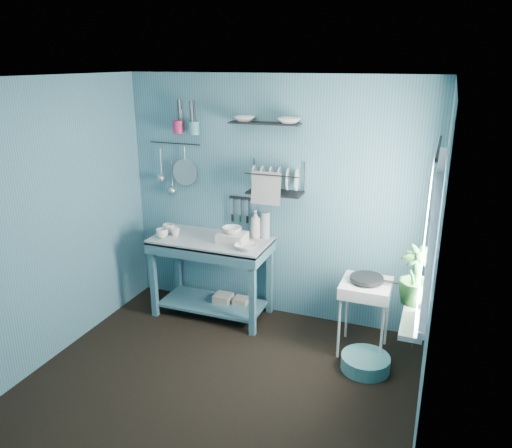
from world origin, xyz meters
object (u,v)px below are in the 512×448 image
(mug_right, at_px, (168,229))
(mug_mid, at_px, (175,232))
(mug_left, at_px, (162,233))
(frying_pan, at_px, (367,278))
(hotplate_stand, at_px, (364,317))
(storage_tin_small, at_px, (241,306))
(floor_basin, at_px, (365,363))
(work_counter, at_px, (212,277))
(wash_tub, at_px, (232,238))
(dish_rack, at_px, (275,178))
(soap_bottle, at_px, (256,224))
(potted_plant, at_px, (416,276))
(colander, at_px, (185,172))
(utensil_cup_teal, at_px, (194,128))
(water_bottle, at_px, (265,225))
(storage_tin_large, at_px, (223,304))
(utensil_cup_magenta, at_px, (178,127))

(mug_right, bearing_deg, mug_mid, -26.57)
(mug_left, height_order, frying_pan, mug_left)
(hotplate_stand, height_order, frying_pan, frying_pan)
(mug_mid, distance_m, storage_tin_small, 1.07)
(mug_right, xyz_separation_m, hotplate_stand, (2.13, -0.15, -0.56))
(floor_basin, bearing_deg, mug_left, 172.48)
(work_counter, relative_size, wash_tub, 4.35)
(storage_tin_small, bearing_deg, work_counter, -165.07)
(mug_left, xyz_separation_m, mug_mid, (0.10, 0.10, -0.00))
(mug_right, distance_m, dish_rack, 1.30)
(mug_mid, xyz_separation_m, storage_tin_small, (0.68, 0.14, -0.81))
(hotplate_stand, bearing_deg, floor_basin, -82.83)
(mug_left, height_order, wash_tub, wash_tub)
(soap_bottle, bearing_deg, dish_rack, -4.76)
(mug_right, xyz_separation_m, potted_plant, (2.56, -0.68, 0.15))
(wash_tub, distance_m, hotplate_stand, 1.49)
(soap_bottle, bearing_deg, wash_tub, -127.69)
(frying_pan, height_order, dish_rack, dish_rack)
(frying_pan, bearing_deg, soap_bottle, 163.63)
(mug_left, xyz_separation_m, soap_bottle, (0.90, 0.36, 0.10))
(work_counter, relative_size, colander, 4.35)
(frying_pan, relative_size, colander, 1.07)
(mug_left, relative_size, soap_bottle, 0.41)
(work_counter, xyz_separation_m, utensil_cup_teal, (-0.27, 0.23, 1.52))
(work_counter, bearing_deg, water_bottle, 32.34)
(mug_left, height_order, floor_basin, mug_left)
(wash_tub, xyz_separation_m, colander, (-0.67, 0.28, 0.56))
(water_bottle, bearing_deg, mug_left, -159.19)
(frying_pan, height_order, storage_tin_large, frying_pan)
(frying_pan, distance_m, dish_rack, 1.31)
(hotplate_stand, relative_size, dish_rack, 1.28)
(mug_mid, height_order, potted_plant, potted_plant)
(water_bottle, xyz_separation_m, storage_tin_small, (-0.22, -0.14, -0.90))
(frying_pan, bearing_deg, colander, 168.46)
(water_bottle, bearing_deg, utensil_cup_magenta, 179.27)
(soap_bottle, height_order, hotplate_stand, soap_bottle)
(mug_right, relative_size, storage_tin_small, 0.61)
(hotplate_stand, distance_m, dish_rack, 1.57)
(frying_pan, xyz_separation_m, storage_tin_small, (-1.33, 0.23, -0.64))
(mug_right, relative_size, colander, 0.44)
(wash_tub, xyz_separation_m, floor_basin, (1.46, -0.43, -0.85))
(mug_left, xyz_separation_m, utensil_cup_magenta, (0.03, 0.39, 1.05))
(mug_mid, bearing_deg, mug_left, -135.00)
(mug_left, height_order, storage_tin_small, mug_left)
(colander, bearing_deg, frying_pan, -11.54)
(floor_basin, bearing_deg, utensil_cup_teal, 161.01)
(utensil_cup_magenta, height_order, storage_tin_small, utensil_cup_magenta)
(colander, xyz_separation_m, potted_plant, (2.47, -0.94, -0.42))
(utensil_cup_magenta, relative_size, storage_tin_large, 0.59)
(work_counter, height_order, wash_tub, wash_tub)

